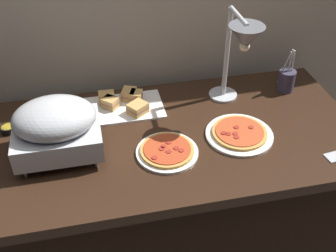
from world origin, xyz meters
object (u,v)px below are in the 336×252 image
Objects in this scene: chafing_dish at (56,126)px; sandwich_platter at (124,103)px; utensil_holder at (286,80)px; pizza_plate_front at (239,134)px; sauce_cup_near at (8,129)px; heat_lamp at (241,44)px; pizza_plate_center at (167,151)px.

chafing_dish reaches higher than sandwich_platter.
chafing_dish reaches higher than utensil_holder.
utensil_holder is at bearing 13.01° from chafing_dish.
pizza_plate_front is 1.03m from sauce_cup_near.
chafing_dish is 0.33m from sauce_cup_near.
sauce_cup_near is at bearing 166.20° from pizza_plate_front.
heat_lamp is at bearing -156.39° from utensil_holder.
heat_lamp is 7.00× the size of sauce_cup_near.
pizza_plate_front is 0.34m from pizza_plate_center.
sauce_cup_near is 0.29× the size of utensil_holder.
utensil_holder is (0.82, -0.02, 0.04)m from sandwich_platter.
sauce_cup_near is at bearing 138.83° from chafing_dish.
pizza_plate_center is (0.43, -0.09, -0.13)m from chafing_dish.
pizza_plate_center is at bearing -70.68° from sandwich_platter.
pizza_plate_front is 0.57m from sandwich_platter.
utensil_holder is (0.36, 0.31, 0.05)m from pizza_plate_front.
sandwich_platter is (-0.47, 0.32, 0.01)m from pizza_plate_front.
utensil_holder is at bearing 40.67° from pizza_plate_front.
heat_lamp is 0.47m from utensil_holder.
pizza_plate_center is 0.71× the size of sandwich_platter.
chafing_dish is 0.46m from pizza_plate_center.
sandwich_platter reaches higher than pizza_plate_center.
sauce_cup_near is at bearing -171.39° from sandwich_platter.
sauce_cup_near is at bearing 156.17° from pizza_plate_center.
chafing_dish is at bearing 167.89° from pizza_plate_center.
pizza_plate_front is 4.44× the size of sauce_cup_near.
chafing_dish is at bearing -137.34° from sandwich_platter.
utensil_holder reaches higher than pizza_plate_front.
pizza_plate_front is 1.14× the size of pizza_plate_center.
chafing_dish is at bearing -166.99° from utensil_holder.
chafing_dish is 1.16m from utensil_holder.
pizza_plate_front is at bearing -13.80° from sauce_cup_near.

